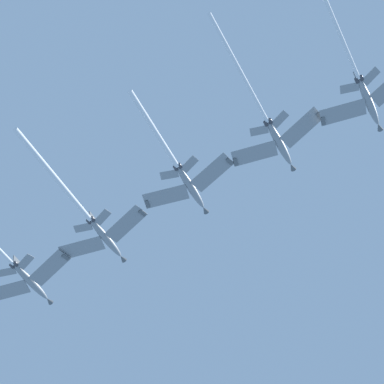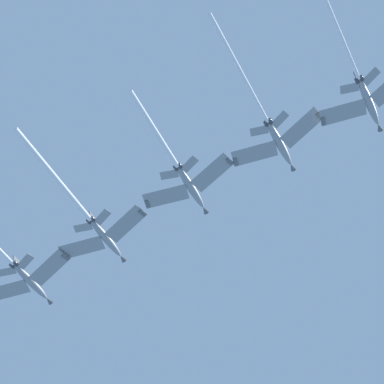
% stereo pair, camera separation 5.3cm
% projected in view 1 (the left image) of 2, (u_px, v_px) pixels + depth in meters
% --- Properties ---
extents(jet_far_left, '(22.05, 29.36, 14.18)m').
position_uv_depth(jet_far_left, '(20.00, 271.00, 147.83)').
color(jet_far_left, gray).
extents(jet_inner_left, '(23.52, 31.90, 16.11)m').
position_uv_depth(jet_inner_left, '(88.00, 217.00, 143.80)').
color(jet_inner_left, gray).
extents(jet_centre, '(20.53, 27.60, 12.86)m').
position_uv_depth(jet_centre, '(180.00, 171.00, 142.39)').
color(jet_centre, gray).
extents(jet_inner_right, '(23.71, 32.25, 15.74)m').
position_uv_depth(jet_inner_right, '(271.00, 127.00, 140.38)').
color(jet_inner_right, gray).
extents(jet_far_right, '(22.67, 30.35, 14.77)m').
position_uv_depth(jet_far_right, '(362.00, 86.00, 137.29)').
color(jet_far_right, gray).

